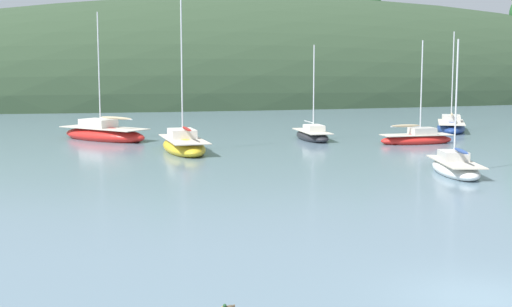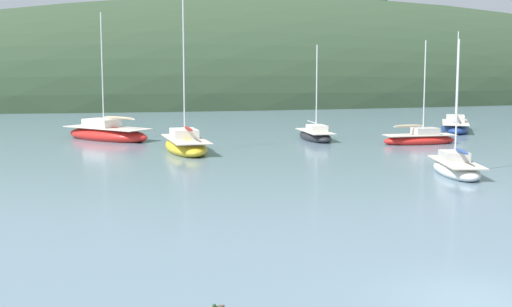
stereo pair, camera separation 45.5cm
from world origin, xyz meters
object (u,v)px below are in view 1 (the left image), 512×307
object	(u,v)px
sailboat_black_sloop	(455,167)
sailboat_grey_yawl	(184,145)
sailboat_teal_outer	(451,127)
sailboat_yellow_far	(104,134)
sailboat_orange_cutter	(312,135)
sailboat_red_portside	(417,139)

from	to	relation	value
sailboat_black_sloop	sailboat_grey_yawl	xyz separation A→B (m)	(-12.06, 13.32, 0.08)
sailboat_teal_outer	sailboat_black_sloop	bearing A→B (deg)	-121.17
sailboat_yellow_far	sailboat_grey_yawl	bearing A→B (deg)	-63.06
sailboat_orange_cutter	sailboat_black_sloop	xyz separation A→B (m)	(1.29, -17.76, 0.01)
sailboat_orange_cutter	sailboat_red_portside	bearing A→B (deg)	-35.36
sailboat_orange_cutter	sailboat_black_sloop	world-z (taller)	sailboat_orange_cutter
sailboat_yellow_far	sailboat_teal_outer	bearing A→B (deg)	-3.18
sailboat_teal_outer	sailboat_red_portside	bearing A→B (deg)	-135.04
sailboat_red_portside	sailboat_teal_outer	bearing A→B (deg)	44.96
sailboat_yellow_far	sailboat_black_sloop	bearing A→B (deg)	-53.24
sailboat_red_portside	sailboat_yellow_far	size ratio (longest dim) A/B	0.77
sailboat_teal_outer	sailboat_orange_cutter	bearing A→B (deg)	-168.52
sailboat_teal_outer	sailboat_grey_yawl	bearing A→B (deg)	-163.57
sailboat_orange_cutter	sailboat_grey_yawl	distance (m)	11.66
sailboat_teal_outer	sailboat_orange_cutter	world-z (taller)	sailboat_teal_outer
sailboat_teal_outer	sailboat_grey_yawl	distance (m)	25.54
sailboat_grey_yawl	sailboat_yellow_far	world-z (taller)	sailboat_grey_yawl
sailboat_red_portside	sailboat_teal_outer	xyz separation A→B (m)	(7.33, 7.32, 0.06)
sailboat_teal_outer	sailboat_orange_cutter	distance (m)	13.99
sailboat_grey_yawl	sailboat_yellow_far	bearing A→B (deg)	116.94
sailboat_orange_cutter	sailboat_grey_yawl	bearing A→B (deg)	-157.62
sailboat_yellow_far	sailboat_orange_cutter	bearing A→B (deg)	-16.05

